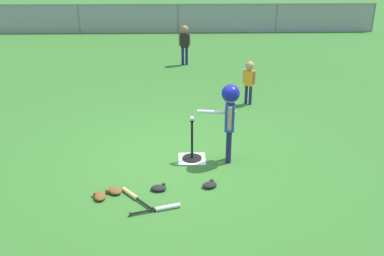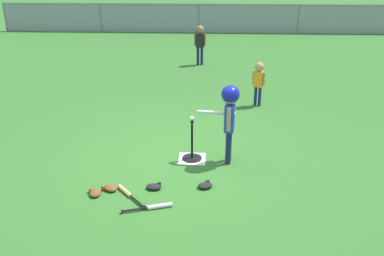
% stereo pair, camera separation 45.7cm
% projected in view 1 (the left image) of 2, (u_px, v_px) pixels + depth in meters
% --- Properties ---
extents(ground_plane, '(60.00, 60.00, 0.00)m').
position_uv_depth(ground_plane, '(177.00, 157.00, 7.08)').
color(ground_plane, '#336B28').
extents(home_plate, '(0.44, 0.44, 0.01)m').
position_uv_depth(home_plate, '(192.00, 159.00, 7.02)').
color(home_plate, white).
rests_on(home_plate, ground_plane).
extents(batting_tee, '(0.32, 0.32, 0.68)m').
position_uv_depth(batting_tee, '(192.00, 153.00, 6.98)').
color(batting_tee, black).
rests_on(batting_tee, ground_plane).
extents(baseball_on_tee, '(0.07, 0.07, 0.07)m').
position_uv_depth(baseball_on_tee, '(192.00, 118.00, 6.75)').
color(baseball_on_tee, white).
rests_on(baseball_on_tee, batting_tee).
extents(batter_child, '(0.65, 0.37, 1.29)m').
position_uv_depth(batter_child, '(230.00, 108.00, 6.61)').
color(batter_child, '#191E4C').
rests_on(batter_child, ground_plane).
extents(fielder_deep_right, '(0.34, 0.23, 1.15)m').
position_uv_depth(fielder_deep_right, '(185.00, 40.00, 12.40)').
color(fielder_deep_right, '#191E4C').
rests_on(fielder_deep_right, ground_plane).
extents(fielder_near_right, '(0.26, 0.19, 0.97)m').
position_uv_depth(fielder_near_right, '(249.00, 77.00, 9.25)').
color(fielder_near_right, '#191E4C').
rests_on(fielder_near_right, ground_plane).
extents(spare_bat_silver, '(0.67, 0.25, 0.06)m').
position_uv_depth(spare_bat_silver, '(162.00, 208.00, 5.64)').
color(spare_bat_silver, silver).
rests_on(spare_bat_silver, ground_plane).
extents(spare_bat_wood, '(0.48, 0.56, 0.06)m').
position_uv_depth(spare_bat_wood, '(133.00, 196.00, 5.92)').
color(spare_bat_wood, '#DBB266').
rests_on(spare_bat_wood, ground_plane).
extents(glove_by_plate, '(0.23, 0.17, 0.07)m').
position_uv_depth(glove_by_plate, '(159.00, 188.00, 6.10)').
color(glove_by_plate, black).
rests_on(glove_by_plate, ground_plane).
extents(glove_near_bats, '(0.21, 0.25, 0.07)m').
position_uv_depth(glove_near_bats, '(100.00, 196.00, 5.90)').
color(glove_near_bats, brown).
rests_on(glove_near_bats, ground_plane).
extents(glove_tossed_aside, '(0.26, 0.23, 0.07)m').
position_uv_depth(glove_tossed_aside, '(210.00, 185.00, 6.18)').
color(glove_tossed_aside, black).
rests_on(glove_tossed_aside, ground_plane).
extents(glove_outfield_drop, '(0.27, 0.26, 0.07)m').
position_uv_depth(glove_outfield_drop, '(114.00, 191.00, 6.03)').
color(glove_outfield_drop, brown).
rests_on(glove_outfield_drop, ground_plane).
extents(outfield_fence, '(16.06, 0.06, 1.15)m').
position_uv_depth(outfield_fence, '(178.00, 17.00, 17.27)').
color(outfield_fence, slate).
rests_on(outfield_fence, ground_plane).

